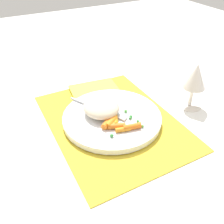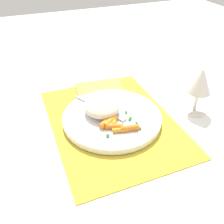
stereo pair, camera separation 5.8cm
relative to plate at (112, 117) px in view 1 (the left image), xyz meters
name	(u,v)px [view 1 (the left image)]	position (x,y,z in m)	size (l,w,h in m)	color
ground_plane	(112,121)	(0.00, 0.00, -0.01)	(2.40, 2.40, 0.00)	white
placemat	(112,120)	(0.00, 0.00, -0.01)	(0.43, 0.32, 0.01)	gold
plate	(112,117)	(0.00, 0.00, 0.00)	(0.27, 0.27, 0.02)	white
rice_mound	(101,107)	(-0.02, -0.02, 0.03)	(0.10, 0.10, 0.04)	beige
carrot_portion	(116,124)	(0.05, -0.01, 0.02)	(0.08, 0.09, 0.02)	orange
pea_scatter	(124,122)	(0.05, 0.01, 0.01)	(0.09, 0.09, 0.01)	green
fork	(103,111)	(-0.03, -0.01, 0.01)	(0.17, 0.10, 0.01)	#BDBDBD
wine_glass	(195,78)	(0.04, 0.24, 0.08)	(0.07, 0.07, 0.14)	silver
napkin	(94,89)	(-0.17, 0.02, 0.00)	(0.09, 0.15, 0.01)	#EAE54C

